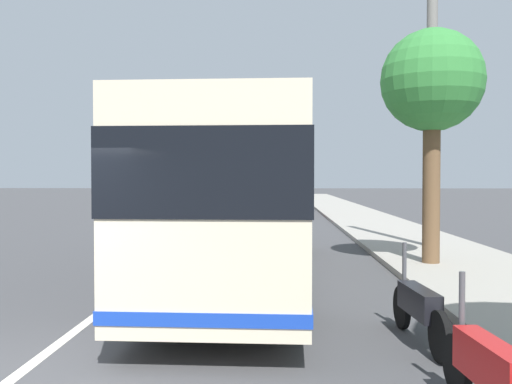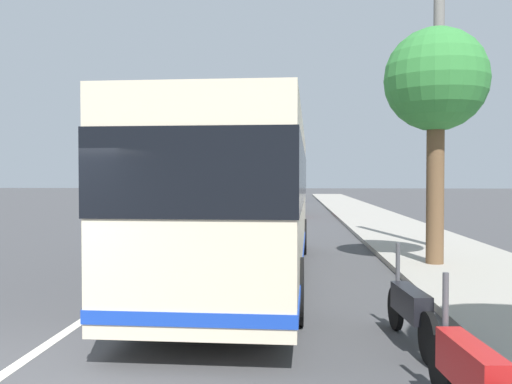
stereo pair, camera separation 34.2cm
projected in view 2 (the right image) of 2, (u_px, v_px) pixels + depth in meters
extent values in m
cube|color=#9E998E|center=(441.00, 254.00, 15.56)|extent=(110.00, 3.60, 0.14)
cube|color=silver|center=(182.00, 254.00, 16.05)|extent=(110.00, 0.16, 0.01)
cube|color=beige|center=(248.00, 195.00, 12.18)|extent=(12.12, 2.75, 2.90)
cube|color=black|center=(248.00, 175.00, 12.17)|extent=(12.16, 2.79, 1.03)
cube|color=#193FB2|center=(248.00, 250.00, 12.21)|extent=(12.15, 2.78, 0.16)
cylinder|color=black|center=(224.00, 236.00, 16.16)|extent=(1.01, 0.33, 1.00)
cylinder|color=black|center=(301.00, 237.00, 15.95)|extent=(1.01, 0.33, 1.00)
cylinder|color=black|center=(147.00, 288.00, 8.48)|extent=(1.01, 0.33, 1.00)
cylinder|color=black|center=(294.00, 291.00, 8.27)|extent=(1.01, 0.33, 1.00)
cylinder|color=black|center=(441.00, 366.00, 5.58)|extent=(0.60, 0.13, 0.60)
cube|color=red|center=(471.00, 366.00, 4.83)|extent=(1.14, 0.33, 0.39)
cylinder|color=#4C4C51|center=(445.00, 308.00, 5.46)|extent=(0.06, 0.06, 0.70)
cylinder|color=black|center=(395.00, 308.00, 8.02)|extent=(0.61, 0.13, 0.61)
cylinder|color=black|center=(429.00, 338.00, 6.53)|extent=(0.61, 0.13, 0.61)
cube|color=black|center=(411.00, 302.00, 7.27)|extent=(1.13, 0.33, 0.35)
cylinder|color=#4C4C51|center=(398.00, 268.00, 7.90)|extent=(0.06, 0.06, 0.70)
cube|color=red|center=(280.00, 206.00, 31.53)|extent=(4.07, 1.88, 0.83)
cube|color=black|center=(280.00, 193.00, 31.31)|extent=(1.89, 1.69, 0.58)
cylinder|color=black|center=(267.00, 209.00, 32.94)|extent=(0.65, 0.24, 0.64)
cylinder|color=black|center=(295.00, 209.00, 32.79)|extent=(0.65, 0.24, 0.64)
cylinder|color=black|center=(264.00, 212.00, 30.29)|extent=(0.65, 0.24, 0.64)
cylinder|color=black|center=(294.00, 212.00, 30.14)|extent=(0.65, 0.24, 0.64)
cube|color=navy|center=(239.00, 195.00, 52.74)|extent=(4.02, 1.93, 0.80)
cube|color=black|center=(239.00, 188.00, 53.02)|extent=(2.20, 1.74, 0.46)
cylinder|color=black|center=(247.00, 198.00, 51.40)|extent=(0.64, 0.23, 0.64)
cylinder|color=black|center=(229.00, 198.00, 51.48)|extent=(0.64, 0.23, 0.64)
cylinder|color=black|center=(249.00, 197.00, 54.02)|extent=(0.64, 0.23, 0.64)
cylinder|color=black|center=(231.00, 197.00, 54.10)|extent=(0.64, 0.23, 0.64)
cube|color=navy|center=(291.00, 194.00, 53.05)|extent=(4.54, 2.16, 0.84)
cube|color=black|center=(291.00, 187.00, 53.10)|extent=(2.25, 1.85, 0.55)
cylinder|color=black|center=(283.00, 197.00, 54.62)|extent=(0.65, 0.26, 0.64)
cylinder|color=black|center=(301.00, 197.00, 54.39)|extent=(0.65, 0.26, 0.64)
cylinder|color=black|center=(281.00, 198.00, 51.73)|extent=(0.65, 0.26, 0.64)
cylinder|color=black|center=(299.00, 198.00, 51.49)|extent=(0.65, 0.26, 0.64)
cube|color=gray|center=(279.00, 202.00, 37.09)|extent=(4.53, 1.84, 0.76)
cube|color=black|center=(279.00, 193.00, 36.90)|extent=(2.27, 1.69, 0.48)
cylinder|color=black|center=(268.00, 205.00, 38.64)|extent=(0.64, 0.22, 0.64)
cylinder|color=black|center=(292.00, 205.00, 38.52)|extent=(0.64, 0.22, 0.64)
cylinder|color=black|center=(265.00, 207.00, 35.67)|extent=(0.64, 0.22, 0.64)
cylinder|color=black|center=(291.00, 207.00, 35.55)|extent=(0.64, 0.22, 0.64)
cylinder|color=brown|center=(435.00, 190.00, 13.26)|extent=(0.41, 0.41, 3.75)
sphere|color=#337F38|center=(436.00, 79.00, 13.19)|extent=(2.43, 2.43, 2.43)
cylinder|color=slate|center=(438.00, 106.00, 16.45)|extent=(0.31, 0.31, 8.55)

